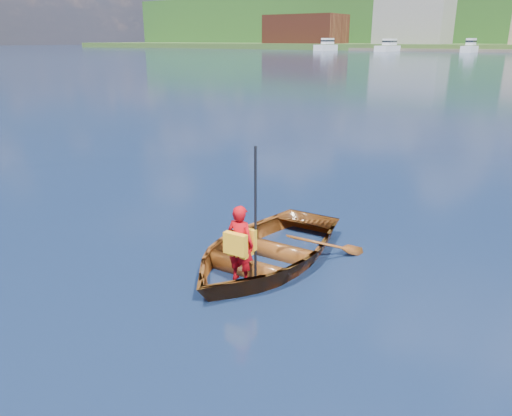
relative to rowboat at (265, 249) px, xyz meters
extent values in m
plane|color=#133248|center=(-0.57, 0.93, -0.21)|extent=(600.00, 600.00, 0.00)
imported|color=#6A320B|center=(0.00, 0.00, 0.00)|extent=(2.60, 3.55, 0.72)
imported|color=#BD080F|center=(0.18, -0.89, 0.45)|extent=(0.41, 0.28, 1.11)
cube|color=#FEAC1F|center=(0.19, -1.01, 0.49)|extent=(0.34, 0.11, 0.30)
cube|color=#FEAC1F|center=(0.18, -0.77, 0.49)|extent=(0.34, 0.09, 0.30)
cube|color=#FEAC1F|center=(0.18, -0.89, 0.31)|extent=(0.31, 0.23, 0.05)
cylinder|color=black|center=(0.33, -0.74, 0.85)|extent=(0.04, 0.04, 1.91)
cube|color=maroon|center=(-90.57, 165.93, 6.79)|extent=(28.00, 16.00, 10.00)
cube|color=gray|center=(-50.57, 165.93, 8.79)|extent=(22.00, 16.00, 14.00)
cube|color=silver|center=(-70.88, 143.93, 0.59)|extent=(3.09, 11.04, 1.99)
cube|color=silver|center=(-70.88, 145.03, 2.68)|extent=(2.16, 4.97, 1.80)
cube|color=black|center=(-70.88, 145.03, 2.78)|extent=(2.23, 5.19, 0.50)
cube|color=silver|center=(-50.61, 143.93, 0.52)|extent=(3.53, 12.62, 1.82)
cube|color=silver|center=(-50.61, 145.19, 2.51)|extent=(2.47, 5.68, 1.80)
cube|color=black|center=(-50.61, 145.19, 2.61)|extent=(2.55, 5.93, 0.50)
cube|color=silver|center=(-27.69, 143.93, 0.55)|extent=(2.70, 9.63, 1.90)
cube|color=silver|center=(-27.69, 144.89, 2.59)|extent=(1.89, 4.33, 1.80)
cube|color=black|center=(-27.69, 144.89, 2.69)|extent=(1.94, 4.52, 0.50)
cylinder|color=#382314|center=(-144.34, 265.22, 17.98)|extent=(0.80, 0.80, 2.67)
sphere|color=#22501C|center=(-144.34, 265.22, 21.54)|extent=(4.98, 4.98, 4.98)
cylinder|color=#382314|center=(-38.96, 262.80, 17.84)|extent=(0.80, 0.80, 3.35)
cylinder|color=#382314|center=(-43.72, 203.79, 6.02)|extent=(0.80, 0.80, 3.31)
sphere|color=#22501C|center=(-43.72, 203.79, 10.43)|extent=(6.17, 6.17, 6.17)
cylinder|color=#382314|center=(-98.78, 214.63, 7.76)|extent=(0.80, 0.80, 2.45)
sphere|color=#22501C|center=(-98.78, 214.63, 11.03)|extent=(4.58, 4.58, 4.58)
cylinder|color=#382314|center=(-146.38, 213.49, 7.89)|extent=(0.80, 0.80, 3.18)
sphere|color=#22501C|center=(-146.38, 213.49, 12.14)|extent=(5.94, 5.94, 5.94)
cylinder|color=#382314|center=(-125.40, 217.71, 8.67)|extent=(0.80, 0.80, 3.05)
sphere|color=#22501C|center=(-125.40, 217.71, 12.74)|extent=(5.69, 5.69, 5.69)
cylinder|color=#382314|center=(-121.99, 279.74, 20.79)|extent=(0.80, 0.80, 2.48)
sphere|color=#22501C|center=(-121.99, 279.74, 24.10)|extent=(4.62, 4.62, 4.62)
cylinder|color=#382314|center=(-126.20, 245.95, 14.06)|extent=(0.80, 0.80, 2.52)
sphere|color=#22501C|center=(-126.20, 245.95, 17.42)|extent=(4.71, 4.71, 4.71)
cylinder|color=#382314|center=(-44.67, 243.94, 14.47)|extent=(0.80, 0.80, 4.14)
camera|label=1|loc=(3.90, -6.00, 3.10)|focal=35.00mm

